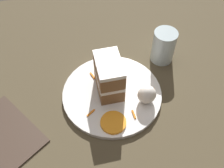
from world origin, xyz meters
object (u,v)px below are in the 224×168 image
object	(u,v)px
orange_garnish	(113,122)
cake_slice	(109,76)
cream_dollop	(147,95)
drinking_glass	(163,48)
plate	(112,94)

from	to	relation	value
orange_garnish	cake_slice	bearing A→B (deg)	84.09
cream_dollop	cake_slice	bearing A→B (deg)	146.61
cake_slice	drinking_glass	bearing A→B (deg)	25.80
drinking_glass	cake_slice	bearing A→B (deg)	-153.16
orange_garnish	drinking_glass	distance (m)	0.25
cream_dollop	orange_garnish	bearing A→B (deg)	-153.40
plate	orange_garnish	xyz separation A→B (m)	(-0.01, -0.09, 0.01)
cake_slice	drinking_glass	world-z (taller)	cake_slice
orange_garnish	drinking_glass	bearing A→B (deg)	45.96
cake_slice	orange_garnish	size ratio (longest dim) A/B	1.65
cake_slice	orange_garnish	xyz separation A→B (m)	(-0.01, -0.10, -0.05)
plate	cream_dollop	xyz separation A→B (m)	(0.08, -0.04, 0.03)
orange_garnish	plate	bearing A→B (deg)	80.24
plate	cream_dollop	world-z (taller)	cream_dollop
orange_garnish	cream_dollop	bearing A→B (deg)	26.60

